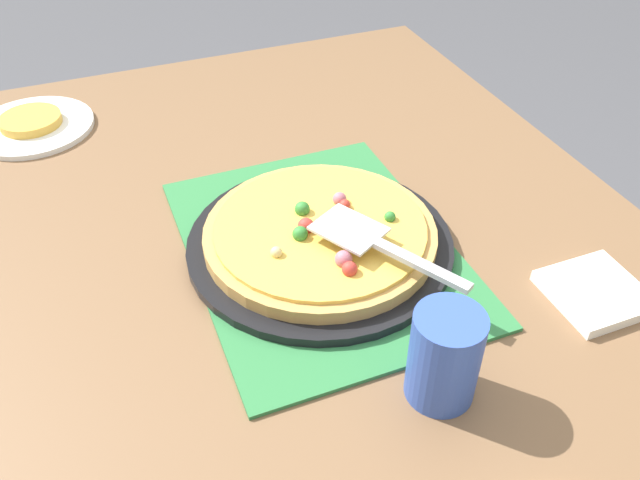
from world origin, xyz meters
TOP-DOWN VIEW (x-y plane):
  - dining_table at (0.00, 0.00)m, footprint 1.40×1.00m
  - placemat at (0.00, 0.00)m, footprint 0.48×0.36m
  - pizza_pan at (0.00, 0.00)m, footprint 0.38×0.38m
  - pizza at (0.00, 0.00)m, footprint 0.33×0.33m
  - plate_near_left at (-0.52, -0.37)m, footprint 0.22×0.22m
  - served_slice_left at (-0.52, -0.37)m, footprint 0.11×0.11m
  - cup_near at (0.28, 0.04)m, footprint 0.08×0.08m
  - pizza_server at (0.09, 0.05)m, footprint 0.22×0.15m
  - napkin_stack at (0.22, 0.31)m, footprint 0.12×0.12m

SIDE VIEW (x-z plane):
  - dining_table at x=0.00m, z-range 0.27..1.02m
  - placemat at x=0.00m, z-range 0.75..0.76m
  - plate_near_left at x=-0.52m, z-range 0.75..0.76m
  - napkin_stack at x=0.22m, z-range 0.75..0.77m
  - pizza_pan at x=0.00m, z-range 0.76..0.77m
  - served_slice_left at x=-0.52m, z-range 0.76..0.78m
  - pizza at x=0.00m, z-range 0.76..0.81m
  - cup_near at x=0.28m, z-range 0.75..0.87m
  - pizza_server at x=0.09m, z-range 0.81..0.82m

